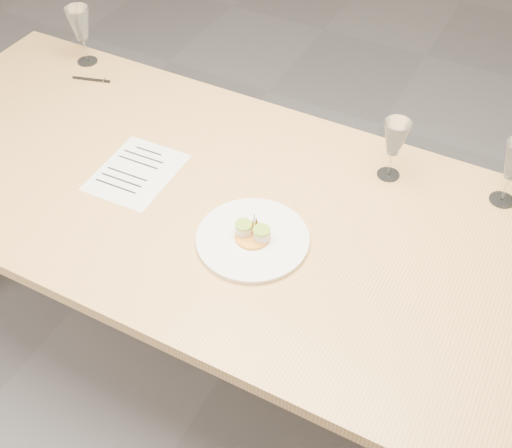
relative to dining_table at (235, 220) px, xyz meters
The scene contains 7 objects.
ground 0.68m from the dining_table, ahead, with size 7.00×7.00×0.00m, color slate.
dining_table is the anchor object (origin of this frame).
dinner_plate 0.18m from the dining_table, 42.15° to the right, with size 0.31×0.31×0.08m.
recipe_sheet 0.34m from the dining_table, behind, with size 0.23×0.29×0.00m.
ballpoint_pen 0.84m from the dining_table, 157.33° to the left, with size 0.14×0.05×0.01m.
wine_glass_0 0.98m from the dining_table, 154.27° to the left, with size 0.09×0.09×0.22m.
wine_glass_1 0.53m from the dining_table, 43.00° to the left, with size 0.08×0.08×0.20m.
Camera 1 is at (0.68, -1.16, 2.05)m, focal length 45.00 mm.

